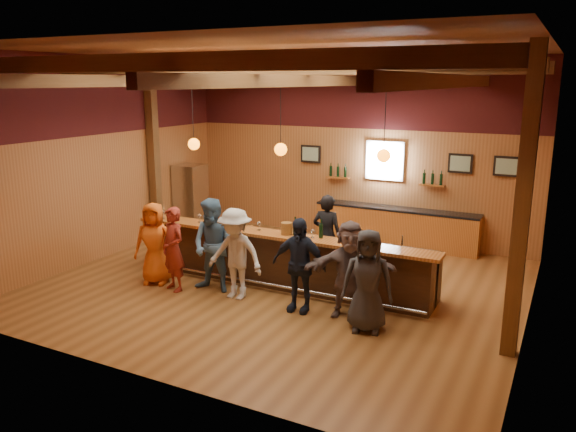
{
  "coord_description": "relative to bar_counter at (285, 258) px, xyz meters",
  "views": [
    {
      "loc": [
        4.91,
        -9.3,
        3.96
      ],
      "look_at": [
        0.0,
        0.3,
        1.35
      ],
      "focal_mm": 35.0,
      "sensor_mm": 36.0,
      "label": 1
    }
  ],
  "objects": [
    {
      "name": "customer_dark",
      "position": [
        2.17,
        -1.34,
        0.32
      ],
      "size": [
        0.93,
        0.73,
        1.69
      ],
      "primitive_type": "imported",
      "rotation": [
        0.0,
        0.0,
        0.26
      ],
      "color": "#29282B",
      "rests_on": "ground"
    },
    {
      "name": "window",
      "position": [
        0.78,
        3.8,
        1.53
      ],
      "size": [
        0.95,
        0.09,
        0.95
      ],
      "color": "silver",
      "rests_on": "room"
    },
    {
      "name": "glass_g",
      "position": [
        1.6,
        -0.33,
        0.71
      ],
      "size": [
        0.07,
        0.07,
        0.17
      ],
      "color": "silver",
      "rests_on": "bar_counter"
    },
    {
      "name": "back_bar_cabinet",
      "position": [
        1.18,
        3.57,
        -0.05
      ],
      "size": [
        4.0,
        0.52,
        0.95
      ],
      "color": "#954C1B",
      "rests_on": "ground"
    },
    {
      "name": "glass_c",
      "position": [
        -1.27,
        -0.26,
        0.72
      ],
      "size": [
        0.08,
        0.08,
        0.18
      ],
      "color": "silver",
      "rests_on": "bar_counter"
    },
    {
      "name": "framed_pictures",
      "position": [
        1.65,
        3.79,
        1.58
      ],
      "size": [
        5.35,
        0.05,
        0.45
      ],
      "color": "black",
      "rests_on": "room"
    },
    {
      "name": "glass_h",
      "position": [
        1.99,
        -0.35,
        0.73
      ],
      "size": [
        0.09,
        0.09,
        0.19
      ],
      "color": "silver",
      "rests_on": "bar_counter"
    },
    {
      "name": "glass_e",
      "position": [
        -0.44,
        -0.27,
        0.71
      ],
      "size": [
        0.08,
        0.08,
        0.18
      ],
      "color": "silver",
      "rests_on": "bar_counter"
    },
    {
      "name": "glass_b",
      "position": [
        -1.85,
        -0.3,
        0.72
      ],
      "size": [
        0.08,
        0.08,
        0.18
      ],
      "color": "silver",
      "rests_on": "bar_counter"
    },
    {
      "name": "ice_bucket",
      "position": [
        0.18,
        -0.3,
        0.7
      ],
      "size": [
        0.21,
        0.21,
        0.23
      ],
      "primitive_type": "cylinder",
      "color": "brown",
      "rests_on": "bar_counter"
    },
    {
      "name": "customer_navy",
      "position": [
        0.84,
        -1.11,
        0.32
      ],
      "size": [
        1.01,
        0.47,
        1.69
      ],
      "primitive_type": "imported",
      "rotation": [
        0.0,
        0.0,
        0.06
      ],
      "color": "#181F31",
      "rests_on": "ground"
    },
    {
      "name": "stainless_fridge",
      "position": [
        -4.12,
        2.45,
        0.38
      ],
      "size": [
        0.7,
        0.7,
        1.8
      ],
      "primitive_type": "cube",
      "color": "silver",
      "rests_on": "ground"
    },
    {
      "name": "bottle_b",
      "position": [
        0.87,
        -0.23,
        0.73
      ],
      "size": [
        0.08,
        0.08,
        0.36
      ],
      "color": "black",
      "rests_on": "bar_counter"
    },
    {
      "name": "customer_white",
      "position": [
        -0.46,
        -1.12,
        0.33
      ],
      "size": [
        1.11,
        0.64,
        1.71
      ],
      "primitive_type": "imported",
      "rotation": [
        0.0,
        0.0,
        -0.0
      ],
      "color": "beige",
      "rests_on": "ground"
    },
    {
      "name": "customer_brown",
      "position": [
        1.71,
        -0.92,
        0.32
      ],
      "size": [
        1.62,
        1.09,
        1.68
      ],
      "primitive_type": "imported",
      "rotation": [
        0.0,
        0.0,
        0.42
      ],
      "color": "#604E4D",
      "rests_on": "ground"
    },
    {
      "name": "customer_orange",
      "position": [
        -2.32,
        -1.16,
        0.3
      ],
      "size": [
        0.93,
        0.76,
        1.64
      ],
      "primitive_type": "imported",
      "rotation": [
        0.0,
        0.0,
        0.35
      ],
      "color": "#D95914",
      "rests_on": "ground"
    },
    {
      "name": "bar_counter",
      "position": [
        0.0,
        0.0,
        0.0
      ],
      "size": [
        6.3,
        1.07,
        1.11
      ],
      "color": "black",
      "rests_on": "ground"
    },
    {
      "name": "bottle_a",
      "position": [
        0.34,
        -0.26,
        0.73
      ],
      "size": [
        0.08,
        0.08,
        0.35
      ],
      "color": "black",
      "rests_on": "bar_counter"
    },
    {
      "name": "glass_a",
      "position": [
        -2.72,
        -0.38,
        0.73
      ],
      "size": [
        0.09,
        0.09,
        0.19
      ],
      "color": "silver",
      "rests_on": "bar_counter"
    },
    {
      "name": "glass_f",
      "position": [
        0.72,
        -0.28,
        0.71
      ],
      "size": [
        0.07,
        0.07,
        0.16
      ],
      "color": "silver",
      "rests_on": "bar_counter"
    },
    {
      "name": "bartender",
      "position": [
        0.56,
        0.78,
        0.34
      ],
      "size": [
        0.63,
        0.41,
        1.72
      ],
      "primitive_type": "imported",
      "rotation": [
        0.0,
        0.0,
        3.14
      ],
      "color": "black",
      "rests_on": "ground"
    },
    {
      "name": "customer_denim",
      "position": [
        -1.01,
        -1.0,
        0.38
      ],
      "size": [
        0.9,
        0.71,
        1.81
      ],
      "primitive_type": "imported",
      "rotation": [
        0.0,
        0.0,
        0.03
      ],
      "color": "#4A6F94",
      "rests_on": "ground"
    },
    {
      "name": "customer_redvest",
      "position": [
        -1.74,
        -1.3,
        0.3
      ],
      "size": [
        0.7,
        0.58,
        1.64
      ],
      "primitive_type": "imported",
      "rotation": [
        0.0,
        0.0,
        -0.36
      ],
      "color": "maroon",
      "rests_on": "ground"
    },
    {
      "name": "glass_d",
      "position": [
        -1.14,
        -0.39,
        0.72
      ],
      "size": [
        0.08,
        0.08,
        0.19
      ],
      "color": "silver",
      "rests_on": "bar_counter"
    },
    {
      "name": "pendant_lights",
      "position": [
        -0.02,
        -0.15,
        2.19
      ],
      "size": [
        4.24,
        0.24,
        1.37
      ],
      "color": "black",
      "rests_on": "room"
    },
    {
      "name": "wine_shelves",
      "position": [
        0.78,
        3.73,
        1.1
      ],
      "size": [
        3.0,
        0.18,
        0.3
      ],
      "color": "#954C1B",
      "rests_on": "room"
    },
    {
      "name": "room",
      "position": [
        -0.02,
        -0.09,
        2.69
      ],
      "size": [
        9.04,
        9.0,
        4.52
      ],
      "color": "brown",
      "rests_on": "ground"
    }
  ]
}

